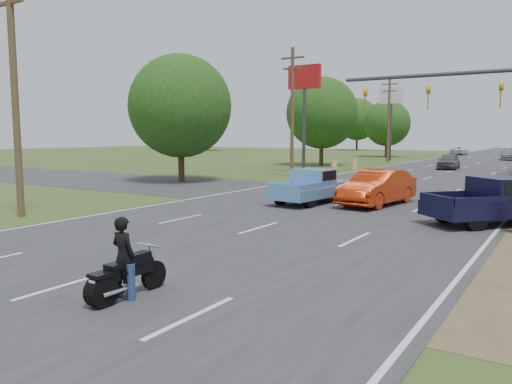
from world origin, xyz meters
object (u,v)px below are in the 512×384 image
Objects in this scene: navy_pickup at (500,201)px; distant_car_silver at (510,154)px; rider at (124,261)px; red_convertible at (377,188)px; blue_pickup at (314,186)px; motorcycle at (122,278)px; distant_car_grey at (449,161)px; distant_car_white at (459,151)px.

navy_pickup is 52.68m from distant_car_silver.
distant_car_silver is at bearing -88.77° from rider.
red_convertible reaches higher than blue_pickup.
blue_pickup is (-3.09, 15.06, 0.38)m from motorcycle.
blue_pickup is at bearing -102.10° from distant_car_silver.
distant_car_grey is at bearing 95.06° from blue_pickup.
motorcycle is 1.26× the size of rider.
blue_pickup reaches higher than distant_car_white.
blue_pickup is 0.97× the size of navy_pickup.
distant_car_grey reaches higher than distant_car_white.
distant_car_grey is 36.47m from distant_car_white.
motorcycle is at bearing -81.54° from red_convertible.
distant_car_silver is (0.71, 49.99, -0.05)m from red_convertible.
distant_car_white is at bearing -82.37° from rider.
distant_car_white is at bearing 94.55° from distant_car_grey.
distant_car_grey is 22.67m from distant_car_silver.
motorcycle is 0.38× the size of navy_pickup.
rider is 0.36× the size of distant_car_grey.
rider is at bearing 93.21° from distant_car_white.
rider reaches higher than distant_car_white.
blue_pickup is 1.16× the size of distant_car_grey.
blue_pickup is at bearing 91.87° from distant_car_white.
navy_pickup reaches higher than distant_car_silver.
red_convertible is 27.64m from distant_car_grey.
red_convertible is at bearing -98.87° from distant_car_silver.
red_convertible is 0.95× the size of navy_pickup.
distant_car_grey is (-2.59, 43.39, -0.04)m from rider.
navy_pickup reaches higher than motorcycle.
blue_pickup is at bearing -155.93° from red_convertible.
navy_pickup is (5.30, 13.43, 0.43)m from motorcycle.
distant_car_grey is at bearing 146.99° from navy_pickup.
red_convertible is at bearing -87.58° from rider.
distant_car_white is (-13.59, 66.02, -0.19)m from navy_pickup.
rider is at bearing -98.49° from distant_car_silver.
distant_car_grey is at bearing 96.25° from distant_car_white.
red_convertible is 3.14× the size of rider.
distant_car_grey is at bearing -105.90° from distant_car_silver.
navy_pickup is (8.39, -1.63, 0.05)m from blue_pickup.
navy_pickup is (5.30, 13.39, 0.09)m from rider.
distant_car_grey is (-2.38, 27.53, -0.07)m from red_convertible.
red_convertible is 1.13× the size of distant_car_grey.
blue_pickup is 1.02× the size of distant_car_white.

